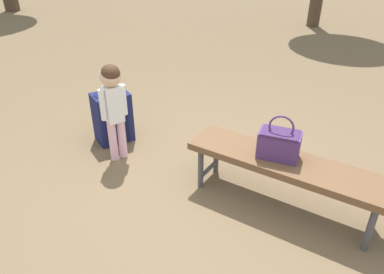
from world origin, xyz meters
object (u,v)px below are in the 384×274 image
object	(u,v)px
backpack_large	(112,114)
handbag	(279,143)
child_standing	(113,98)
park_bench	(285,166)

from	to	relation	value
backpack_large	handbag	bearing A→B (deg)	175.08
handbag	child_standing	bearing A→B (deg)	3.83
child_standing	park_bench	bearing A→B (deg)	-176.81
park_bench	child_standing	size ratio (longest dim) A/B	1.64
handbag	backpack_large	distance (m)	1.88
handbag	backpack_large	xyz separation A→B (m)	(1.86, -0.16, -0.26)
park_bench	handbag	bearing A→B (deg)	-10.01
child_standing	backpack_large	distance (m)	0.52
park_bench	backpack_large	bearing A→B (deg)	-5.12
park_bench	backpack_large	distance (m)	1.94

